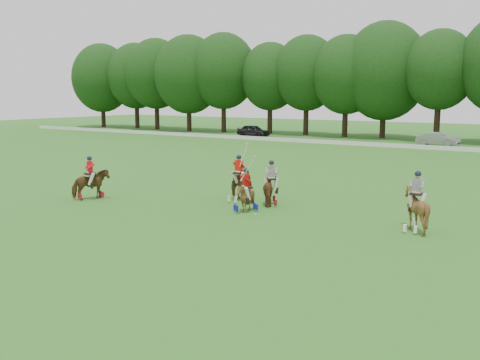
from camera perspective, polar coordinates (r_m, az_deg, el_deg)
The scene contains 11 objects.
ground at distance 23.34m, azimuth -8.18°, elevation -4.51°, with size 180.00×180.00×0.00m, color #2F661D.
tree_line at distance 66.72m, azimuth 20.81°, elevation 10.92°, with size 117.98×14.32×14.75m.
boundary_rail at distance 57.22m, azimuth 17.89°, elevation 3.43°, with size 120.00×0.10×0.44m, color white.
car_left at distance 70.14m, azimuth 1.44°, elevation 5.29°, with size 1.81×4.51×1.54m, color black.
car_mid at distance 61.17m, azimuth 20.38°, elevation 4.12°, with size 1.53×4.38×1.44m, color gray.
polo_red_a at distance 29.05m, azimuth -15.66°, elevation -0.40°, with size 1.60×2.06×2.83m.
polo_red_b at distance 27.47m, azimuth -0.13°, elevation -0.48°, with size 1.76×1.52×2.95m.
polo_red_c at distance 25.00m, azimuth 0.63°, elevation -1.79°, with size 1.61×1.63×2.63m.
polo_stripe_a at distance 26.62m, azimuth 3.35°, elevation -0.96°, with size 1.69×1.97×2.25m.
polo_stripe_b at distance 22.66m, azimuth 18.27°, elevation -2.96°, with size 1.48×1.65×2.46m.
polo_ball at distance 24.48m, azimuth 1.69°, elevation -3.66°, with size 0.09×0.09×0.09m, color white.
Camera 1 is at (15.08, -16.94, 5.47)m, focal length 40.00 mm.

